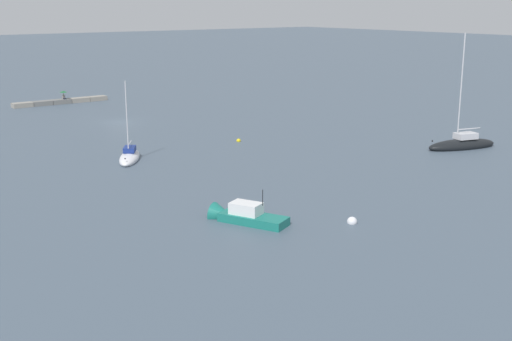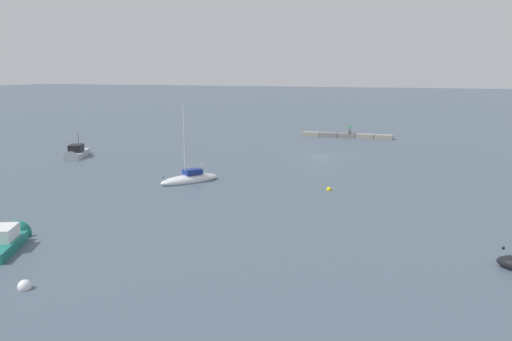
{
  "view_description": "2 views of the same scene",
  "coord_description": "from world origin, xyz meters",
  "px_view_note": "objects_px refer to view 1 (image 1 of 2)",
  "views": [
    {
      "loc": [
        34.82,
        74.29,
        14.24
      ],
      "look_at": [
        7.81,
        38.49,
        2.83
      ],
      "focal_mm": 46.05,
      "sensor_mm": 36.0,
      "label": 1
    },
    {
      "loc": [
        -14.29,
        65.03,
        10.6
      ],
      "look_at": [
        -0.48,
        25.09,
        2.69
      ],
      "focal_mm": 38.39,
      "sensor_mm": 36.0,
      "label": 2
    }
  ],
  "objects_px": {
    "person_seated_grey_left": "(64,97)",
    "sailboat_black_mid": "(462,144)",
    "mooring_buoy_near": "(239,141)",
    "motorboat_teal_far": "(242,217)",
    "mooring_buoy_mid": "(352,222)",
    "sailboat_white_near": "(130,157)",
    "umbrella_open_green": "(63,92)"
  },
  "relations": [
    {
      "from": "sailboat_black_mid",
      "to": "mooring_buoy_near",
      "type": "distance_m",
      "value": 23.06
    },
    {
      "from": "sailboat_white_near",
      "to": "sailboat_black_mid",
      "type": "distance_m",
      "value": 33.26
    },
    {
      "from": "mooring_buoy_mid",
      "to": "motorboat_teal_far",
      "type": "bearing_deg",
      "value": -40.5
    },
    {
      "from": "person_seated_grey_left",
      "to": "umbrella_open_green",
      "type": "distance_m",
      "value": 0.84
    },
    {
      "from": "person_seated_grey_left",
      "to": "umbrella_open_green",
      "type": "height_order",
      "value": "umbrella_open_green"
    },
    {
      "from": "umbrella_open_green",
      "to": "sailboat_white_near",
      "type": "height_order",
      "value": "sailboat_white_near"
    },
    {
      "from": "person_seated_grey_left",
      "to": "sailboat_black_mid",
      "type": "bearing_deg",
      "value": 104.14
    },
    {
      "from": "sailboat_white_near",
      "to": "motorboat_teal_far",
      "type": "xyz_separation_m",
      "value": [
        2.09,
        20.91,
        0.03
      ]
    },
    {
      "from": "sailboat_black_mid",
      "to": "motorboat_teal_far",
      "type": "bearing_deg",
      "value": 115.74
    },
    {
      "from": "motorboat_teal_far",
      "to": "umbrella_open_green",
      "type": "bearing_deg",
      "value": 55.43
    },
    {
      "from": "sailboat_white_near",
      "to": "sailboat_black_mid",
      "type": "relative_size",
      "value": 0.66
    },
    {
      "from": "mooring_buoy_near",
      "to": "sailboat_white_near",
      "type": "bearing_deg",
      "value": 3.38
    },
    {
      "from": "umbrella_open_green",
      "to": "sailboat_black_mid",
      "type": "xyz_separation_m",
      "value": [
        -20.73,
        54.29,
        -1.36
      ]
    },
    {
      "from": "motorboat_teal_far",
      "to": "mooring_buoy_mid",
      "type": "bearing_deg",
      "value": -64.87
    },
    {
      "from": "umbrella_open_green",
      "to": "mooring_buoy_mid",
      "type": "bearing_deg",
      "value": 85.49
    },
    {
      "from": "motorboat_teal_far",
      "to": "sailboat_black_mid",
      "type": "bearing_deg",
      "value": -14.85
    },
    {
      "from": "person_seated_grey_left",
      "to": "motorboat_teal_far",
      "type": "distance_m",
      "value": 60.52
    },
    {
      "from": "motorboat_teal_far",
      "to": "mooring_buoy_mid",
      "type": "relative_size",
      "value": 8.36
    },
    {
      "from": "sailboat_white_near",
      "to": "mooring_buoy_mid",
      "type": "xyz_separation_m",
      "value": [
        -3.54,
        25.72,
        -0.18
      ]
    },
    {
      "from": "umbrella_open_green",
      "to": "mooring_buoy_near",
      "type": "distance_m",
      "value": 38.19
    },
    {
      "from": "umbrella_open_green",
      "to": "motorboat_teal_far",
      "type": "bearing_deg",
      "value": 79.8
    },
    {
      "from": "sailboat_black_mid",
      "to": "mooring_buoy_near",
      "type": "bearing_deg",
      "value": 60.83
    },
    {
      "from": "person_seated_grey_left",
      "to": "sailboat_black_mid",
      "type": "relative_size",
      "value": 0.06
    },
    {
      "from": "person_seated_grey_left",
      "to": "sailboat_black_mid",
      "type": "height_order",
      "value": "sailboat_black_mid"
    },
    {
      "from": "sailboat_white_near",
      "to": "motorboat_teal_far",
      "type": "bearing_deg",
      "value": 118.24
    },
    {
      "from": "sailboat_white_near",
      "to": "person_seated_grey_left",
      "type": "bearing_deg",
      "value": -68.65
    },
    {
      "from": "motorboat_teal_far",
      "to": "mooring_buoy_near",
      "type": "bearing_deg",
      "value": 30.52
    },
    {
      "from": "mooring_buoy_near",
      "to": "mooring_buoy_mid",
      "type": "bearing_deg",
      "value": 70.05
    },
    {
      "from": "sailboat_black_mid",
      "to": "umbrella_open_green",
      "type": "bearing_deg",
      "value": 37.11
    },
    {
      "from": "sailboat_black_mid",
      "to": "motorboat_teal_far",
      "type": "relative_size",
      "value": 2.1
    },
    {
      "from": "sailboat_white_near",
      "to": "mooring_buoy_near",
      "type": "xyz_separation_m",
      "value": [
        -13.16,
        -0.78,
        -0.21
      ]
    },
    {
      "from": "sailboat_black_mid",
      "to": "mooring_buoy_near",
      "type": "xyz_separation_m",
      "value": [
        16.2,
        -16.41,
        -0.31
      ]
    }
  ]
}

